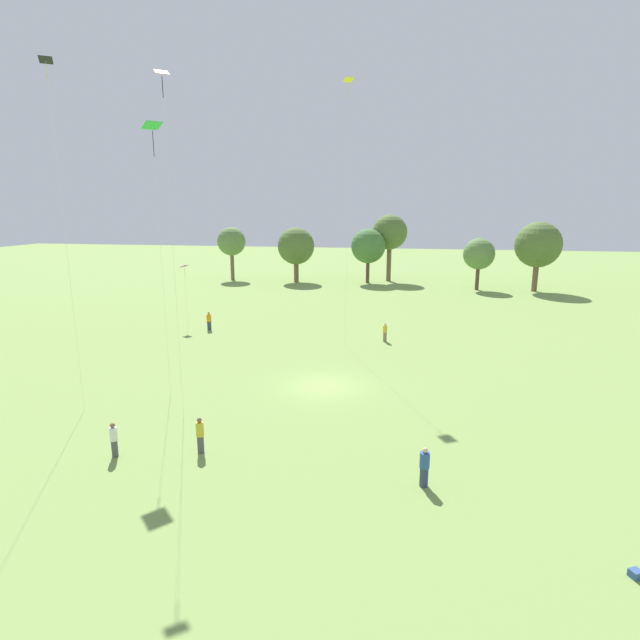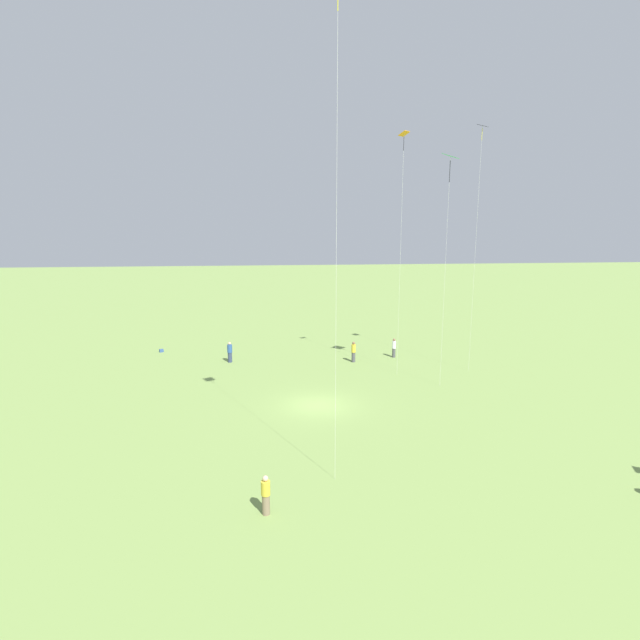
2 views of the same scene
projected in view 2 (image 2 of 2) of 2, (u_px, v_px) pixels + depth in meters
The scene contains 10 objects.
ground_plane at pixel (318, 405), 33.02m from camera, with size 240.00×240.00×0.00m, color #7A994C.
person_0 at pixel (353, 352), 43.38m from camera, with size 0.53×0.53×1.82m.
person_2 at pixel (394, 348), 44.93m from camera, with size 0.46×0.46×1.74m.
person_3 at pixel (266, 495), 20.41m from camera, with size 0.43×0.43×1.71m.
person_4 at pixel (230, 352), 43.31m from camera, with size 0.60×0.60×1.80m.
kite_1 at pixel (403, 158), 36.85m from camera, with size 0.91×0.90×18.51m.
kite_2 at pixel (338, 29), 19.82m from camera, with size 0.97×0.96×21.50m.
kite_3 at pixel (481, 153), 37.78m from camera, with size 0.88×0.87×19.22m.
kite_4 at pixel (450, 168), 34.19m from camera, with size 1.34×1.34×16.56m.
picnic_bag_0 at pixel (161, 351), 46.95m from camera, with size 0.46×0.44×0.26m.
Camera 2 is at (3.33, 31.22, 11.70)m, focal length 28.00 mm.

